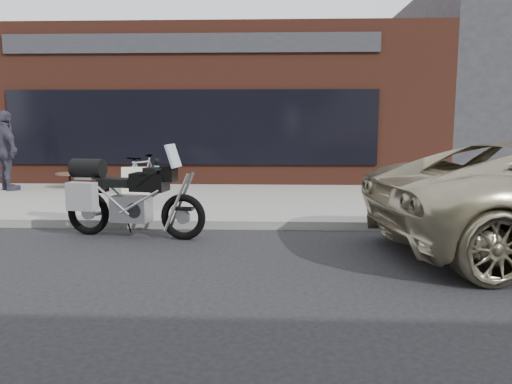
{
  "coord_description": "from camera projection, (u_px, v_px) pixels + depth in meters",
  "views": [
    {
      "loc": [
        0.28,
        -4.48,
        1.89
      ],
      "look_at": [
        -0.0,
        2.73,
        0.85
      ],
      "focal_mm": 35.0,
      "sensor_mm": 36.0,
      "label": 1
    }
  ],
  "objects": [
    {
      "name": "motorcycle",
      "position": [
        124.0,
        197.0,
        8.06
      ],
      "size": [
        2.4,
        0.84,
        1.53
      ],
      "rotation": [
        0.0,
        0.0,
        -0.18
      ],
      "color": "black",
      "rests_on": "ground"
    },
    {
      "name": "bicycle_front",
      "position": [
        145.0,
        183.0,
        10.68
      ],
      "size": [
        0.98,
        1.64,
        0.82
      ],
      "primitive_type": "imported",
      "rotation": [
        0.0,
        0.0,
        0.3
      ],
      "color": "gray",
      "rests_on": "near_sidewalk"
    },
    {
      "name": "ground",
      "position": [
        245.0,
        322.0,
        4.71
      ],
      "size": [
        120.0,
        120.0,
        0.0
      ],
      "primitive_type": "plane",
      "color": "black",
      "rests_on": "ground"
    },
    {
      "name": "bicycle_rear",
      "position": [
        143.0,
        173.0,
        12.38
      ],
      "size": [
        1.05,
        1.51,
        0.89
      ],
      "primitive_type": "imported",
      "rotation": [
        0.0,
        0.0,
        -0.48
      ],
      "color": "gray",
      "rests_on": "near_sidewalk"
    },
    {
      "name": "near_sidewalk",
      "position": [
        263.0,
        199.0,
        11.62
      ],
      "size": [
        44.0,
        6.0,
        0.15
      ],
      "primitive_type": "cube",
      "color": "gray",
      "rests_on": "ground"
    },
    {
      "name": "storefront",
      "position": [
        213.0,
        110.0,
        18.29
      ],
      "size": [
        14.0,
        10.07,
        4.5
      ],
      "color": "#54271B",
      "rests_on": "ground"
    },
    {
      "name": "cafe_table",
      "position": [
        70.0,
        174.0,
        12.8
      ],
      "size": [
        0.7,
        0.7,
        0.4
      ],
      "color": "black",
      "rests_on": "near_sidewalk"
    },
    {
      "name": "cafe_patron_right",
      "position": [
        6.0,
        151.0,
        12.36
      ],
      "size": [
        1.19,
        1.12,
        1.98
      ],
      "primitive_type": "imported",
      "rotation": [
        0.0,
        0.0,
        2.43
      ],
      "color": "#3D3B4C",
      "rests_on": "near_sidewalk"
    },
    {
      "name": "sandwich_sign",
      "position": [
        136.0,
        189.0,
        9.72
      ],
      "size": [
        0.6,
        0.56,
        0.84
      ],
      "rotation": [
        0.0,
        0.0,
        0.17
      ],
      "color": "beige",
      "rests_on": "near_sidewalk"
    }
  ]
}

